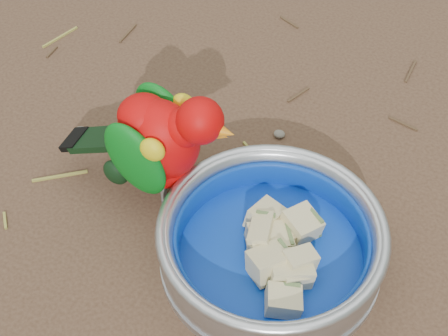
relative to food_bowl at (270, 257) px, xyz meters
The scene contains 6 objects.
ground 0.05m from the food_bowl, 145.52° to the left, with size 60.00×60.00×0.00m, color #4D3525.
food_bowl is the anchor object (origin of this frame).
bowl_wall 0.03m from the food_bowl, ahead, with size 0.24×0.24×0.04m, color #B2B2BA, non-canonical shape.
fruit_wedges 0.02m from the food_bowl, ahead, with size 0.14×0.14×0.03m, color #CFBE8A, non-canonical shape.
lory_parrot 0.17m from the food_bowl, 169.47° to the left, with size 0.09×0.20×0.16m, color #BC0505, non-canonical shape.
ground_debris 0.03m from the food_bowl, 103.09° to the left, with size 0.90×0.80×0.01m, color olive, non-canonical shape.
Camera 1 is at (0.20, -0.43, 0.63)m, focal length 55.00 mm.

